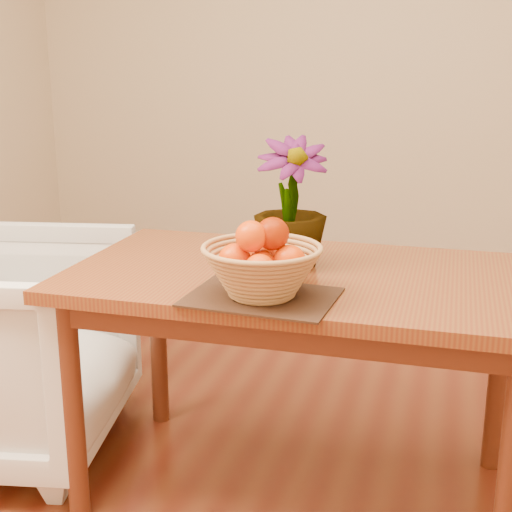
# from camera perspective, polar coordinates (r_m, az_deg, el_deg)

# --- Properties ---
(wall_back) EXTENTS (4.00, 0.02, 2.70)m
(wall_back) POSITION_cam_1_polar(r_m,az_deg,el_deg) (4.00, 9.87, 14.87)
(wall_back) COLOR beige
(wall_back) RESTS_ON floor
(table) EXTENTS (1.40, 0.80, 0.75)m
(table) POSITION_cam_1_polar(r_m,az_deg,el_deg) (2.19, 3.55, -3.43)
(table) COLOR brown
(table) RESTS_ON floor
(placemat) EXTENTS (0.41, 0.32, 0.01)m
(placemat) POSITION_cam_1_polar(r_m,az_deg,el_deg) (1.92, 0.47, -3.30)
(placemat) COLOR #341E12
(placemat) RESTS_ON table
(wicker_basket) EXTENTS (0.32, 0.32, 0.13)m
(wicker_basket) POSITION_cam_1_polar(r_m,az_deg,el_deg) (1.90, 0.47, -1.34)
(wicker_basket) COLOR tan
(wicker_basket) RESTS_ON placemat
(orange_pile) EXTENTS (0.23, 0.22, 0.16)m
(orange_pile) POSITION_cam_1_polar(r_m,az_deg,el_deg) (1.88, 0.62, 0.46)
(orange_pile) COLOR red
(orange_pile) RESTS_ON wicker_basket
(potted_plant) EXTENTS (0.28, 0.28, 0.40)m
(potted_plant) POSITION_cam_1_polar(r_m,az_deg,el_deg) (2.17, 2.77, 4.25)
(potted_plant) COLOR #1B4212
(potted_plant) RESTS_ON table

